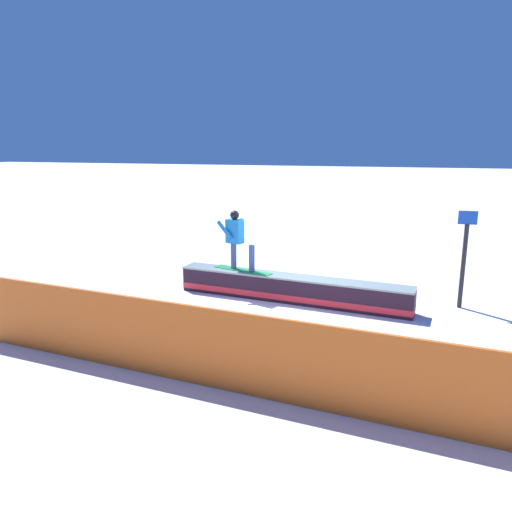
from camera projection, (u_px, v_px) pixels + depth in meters
name	position (u px, v px, depth m)	size (l,w,h in m)	color
ground_plane	(291.00, 301.00, 11.84)	(120.00, 120.00, 0.00)	white
grind_box	(291.00, 290.00, 11.77)	(5.66, 1.37, 0.62)	black
snowboarder	(237.00, 238.00, 12.09)	(1.58, 0.81, 1.47)	#2A944D
safety_fence	(235.00, 352.00, 7.45)	(10.55, 0.06, 1.29)	orange
trail_marker	(464.00, 257.00, 11.12)	(0.40, 0.10, 2.23)	#262628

